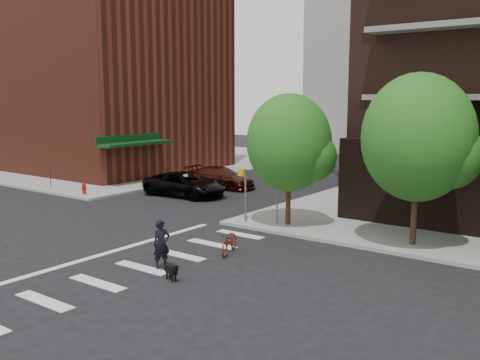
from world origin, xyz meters
name	(u,v)px	position (x,y,z in m)	size (l,w,h in m)	color
ground	(89,254)	(0.00, 0.00, 0.00)	(120.00, 120.00, 0.00)	black
sidewalk_nw	(125,158)	(-24.50, 23.50, 0.07)	(31.00, 33.00, 0.15)	gray
crosswalk	(127,264)	(2.21, 0.00, 0.01)	(3.85, 13.00, 0.01)	silver
midrise_nw	(92,52)	(-22.00, 18.00, 10.15)	(21.40, 15.50, 20.00)	maroon
tree_a	(289,143)	(4.00, 8.50, 4.04)	(4.00, 4.00, 5.90)	#301E11
tree_b	(418,138)	(10.00, 8.50, 4.54)	(4.50, 4.50, 6.65)	#301E11
pedestrian_signal	(252,187)	(2.32, 7.92, 1.85)	(2.18, 0.67, 2.60)	slate
fire_hydrant	(84,188)	(-10.50, 7.80, 0.55)	(0.24, 0.24, 0.73)	#A50C0C
parking_meter	(50,177)	(-14.00, 7.80, 0.96)	(0.10, 0.08, 1.32)	black
parked_car_black	(185,184)	(-5.50, 11.67, 0.76)	(5.46, 2.52, 1.52)	black
parked_car_maroon	(221,178)	(-5.62, 15.45, 0.73)	(5.00, 2.03, 1.45)	#41150E
parked_car_silver	(307,161)	(-5.50, 27.14, 0.79)	(4.79, 1.67, 1.58)	#979B9E
scooter	(230,241)	(4.42, 3.38, 0.49)	(0.65, 1.86, 0.98)	maroon
dog_walker	(161,244)	(3.60, 0.42, 0.89)	(0.43, 0.65, 1.79)	black
dog	(171,270)	(4.82, -0.35, 0.38)	(0.73, 0.39, 0.61)	black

